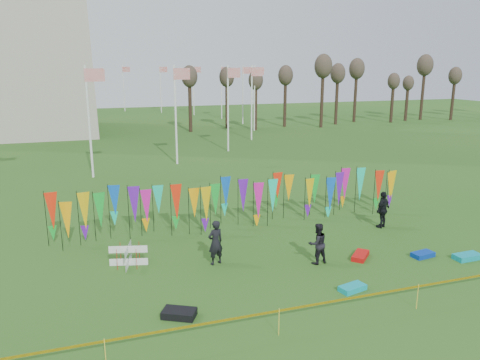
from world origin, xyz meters
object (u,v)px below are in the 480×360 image
object	(u,v)px
person_mid	(317,243)
kite_bag_turquoise	(352,288)
kite_bag_red	(360,256)
kite_bag_black	(179,313)
box_kite	(128,256)
person_left	(215,242)
kite_bag_teal	(467,257)
person_right	(383,210)
kite_bag_blue	(423,255)

from	to	relation	value
person_mid	kite_bag_turquoise	distance (m)	2.70
kite_bag_red	kite_bag_black	world-z (taller)	kite_bag_black
box_kite	person_mid	size ratio (longest dim) A/B	0.51
person_mid	kite_bag_red	distance (m)	2.15
person_left	kite_bag_black	size ratio (longest dim) A/B	1.76
box_kite	kite_bag_turquoise	bearing A→B (deg)	-32.55
kite_bag_teal	kite_bag_black	bearing A→B (deg)	-176.47
person_left	kite_bag_teal	distance (m)	10.63
person_mid	person_right	bearing A→B (deg)	-156.60
person_right	kite_bag_teal	distance (m)	4.75
person_right	kite_bag_teal	bearing A→B (deg)	76.58
box_kite	kite_bag_teal	world-z (taller)	box_kite
box_kite	person_right	world-z (taller)	person_right
person_right	person_mid	bearing A→B (deg)	3.19
box_kite	kite_bag_teal	xyz separation A→B (m)	(13.61, -3.83, -0.33)
box_kite	person_left	distance (m)	3.58
person_right	kite_bag_black	size ratio (longest dim) A/B	1.75
kite_bag_turquoise	kite_bag_teal	size ratio (longest dim) A/B	0.85
kite_bag_black	person_right	bearing A→B (deg)	25.05
kite_bag_blue	kite_bag_red	bearing A→B (deg)	164.12
box_kite	kite_bag_black	world-z (taller)	box_kite
kite_bag_turquoise	kite_bag_black	bearing A→B (deg)	178.37
box_kite	person_mid	world-z (taller)	person_mid
person_left	person_mid	bearing A→B (deg)	145.72
box_kite	person_left	size ratio (longest dim) A/B	0.47
kite_bag_red	kite_bag_teal	distance (m)	4.48
person_left	kite_bag_turquoise	bearing A→B (deg)	119.84
kite_bag_turquoise	kite_bag_teal	world-z (taller)	kite_bag_teal
kite_bag_turquoise	kite_bag_blue	bearing A→B (deg)	21.13
person_right	kite_bag_blue	bearing A→B (deg)	55.18
person_left	kite_bag_red	world-z (taller)	person_left
kite_bag_blue	kite_bag_teal	xyz separation A→B (m)	(1.61, -0.80, 0.01)
kite_bag_black	kite_bag_blue	bearing A→B (deg)	8.21
kite_bag_blue	kite_bag_black	bearing A→B (deg)	-171.79
box_kite	kite_bag_black	distance (m)	4.76
person_right	kite_bag_black	world-z (taller)	person_right
kite_bag_teal	person_mid	bearing A→B (deg)	165.17
person_left	box_kite	bearing A→B (deg)	-32.26
kite_bag_turquoise	kite_bag_teal	distance (m)	6.19
box_kite	kite_bag_blue	distance (m)	12.38
kite_bag_blue	kite_bag_teal	world-z (taller)	kite_bag_teal
kite_bag_turquoise	kite_bag_red	size ratio (longest dim) A/B	0.89
person_left	kite_bag_teal	size ratio (longest dim) A/B	1.60
box_kite	kite_bag_turquoise	size ratio (longest dim) A/B	0.88
box_kite	kite_bag_red	size ratio (longest dim) A/B	0.78
person_mid	kite_bag_red	xyz separation A→B (m)	(2.01, -0.11, -0.76)
person_mid	kite_bag_blue	xyz separation A→B (m)	(4.61, -0.85, -0.76)
person_mid	kite_bag_red	size ratio (longest dim) A/B	1.54
person_mid	kite_bag_black	distance (m)	6.72
kite_bag_black	kite_bag_teal	size ratio (longest dim) A/B	0.91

